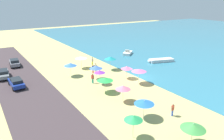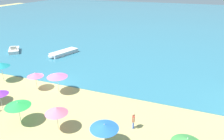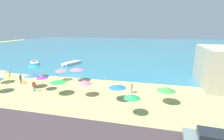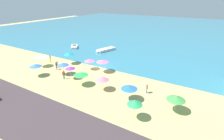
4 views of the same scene
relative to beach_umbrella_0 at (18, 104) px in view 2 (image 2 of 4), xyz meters
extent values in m
plane|color=tan|center=(-2.12, 8.23, -2.01)|extent=(160.00, 160.00, 0.00)
cube|color=teal|center=(-2.12, 63.23, -1.98)|extent=(150.00, 110.00, 0.05)
cylinder|color=#B2B2B7|center=(0.00, 0.00, -1.07)|extent=(0.05, 0.05, 1.87)
cone|color=green|center=(0.00, 0.00, 0.00)|extent=(2.39, 2.39, 0.37)
sphere|color=silver|center=(0.00, 0.00, 0.22)|extent=(0.08, 0.08, 0.08)
cylinder|color=#B2B2B7|center=(-3.10, 6.23, -1.12)|extent=(0.05, 0.05, 1.78)
cone|color=pink|center=(-3.10, 6.23, -0.05)|extent=(2.02, 2.02, 0.45)
sphere|color=silver|center=(-3.10, 6.23, 0.21)|extent=(0.08, 0.08, 0.08)
sphere|color=silver|center=(15.07, 0.53, 0.26)|extent=(0.08, 0.08, 0.08)
cylinder|color=#B2B2B7|center=(-3.27, 0.96, -1.02)|extent=(0.05, 0.05, 1.98)
cylinder|color=#B2B2B7|center=(-8.86, 6.50, -0.93)|extent=(0.05, 0.05, 2.15)
cone|color=teal|center=(-8.86, 6.50, 0.37)|extent=(2.29, 2.29, 0.54)
sphere|color=silver|center=(-8.86, 6.50, 0.67)|extent=(0.08, 0.08, 0.08)
cylinder|color=#B2B2B7|center=(8.81, -0.05, -1.08)|extent=(0.05, 0.05, 1.84)
cone|color=blue|center=(8.81, -0.05, -0.03)|extent=(2.36, 2.36, 0.36)
sphere|color=silver|center=(8.81, -0.05, 0.17)|extent=(0.08, 0.08, 0.08)
cylinder|color=#B2B2B7|center=(3.98, 0.41, -1.10)|extent=(0.05, 0.05, 1.82)
cone|color=pink|center=(3.98, 0.41, 0.03)|extent=(2.07, 2.07, 0.55)
sphere|color=silver|center=(3.98, 0.41, 0.34)|extent=(0.08, 0.08, 0.08)
cylinder|color=#B2B2B7|center=(-0.04, 6.47, -0.94)|extent=(0.05, 0.05, 2.12)
cone|color=pink|center=(-0.04, 6.47, 0.26)|extent=(2.46, 2.46, 0.39)
sphere|color=silver|center=(-0.04, 6.47, 0.49)|extent=(0.08, 0.08, 0.08)
cylinder|color=blue|center=(10.31, 3.19, -1.63)|extent=(0.14, 0.14, 0.76)
cylinder|color=blue|center=(10.36, 3.01, -1.63)|extent=(0.14, 0.14, 0.76)
cube|color=#BD3F30|center=(10.34, 3.10, -0.95)|extent=(0.31, 0.41, 0.60)
sphere|color=tan|center=(10.34, 3.10, -0.52)|extent=(0.22, 0.22, 0.22)
cylinder|color=tan|center=(10.27, 3.33, -1.00)|extent=(0.09, 0.09, 0.54)
cylinder|color=tan|center=(10.40, 2.87, -1.00)|extent=(0.09, 0.09, 0.54)
cube|color=silver|center=(-7.34, 18.98, -1.67)|extent=(3.32, 5.65, 0.58)
cube|color=silver|center=(-8.24, 16.24, -1.61)|extent=(1.06, 0.72, 0.35)
cube|color=silver|center=(-7.34, 18.98, -1.34)|extent=(3.39, 5.68, 0.08)
cube|color=silver|center=(-16.89, 16.80, -1.69)|extent=(3.67, 3.88, 0.52)
cube|color=silver|center=(-18.21, 18.34, -1.64)|extent=(1.00, 0.95, 0.31)
cube|color=silver|center=(-16.89, 16.80, -1.39)|extent=(3.73, 3.93, 0.08)
cube|color=#B2AD9E|center=(-16.65, 16.52, -1.10)|extent=(1.16, 1.11, 0.67)
camera|label=1|loc=(25.85, -15.45, 11.27)|focal=35.00mm
camera|label=2|loc=(14.54, -13.09, 10.81)|focal=35.00mm
camera|label=3|loc=(13.34, -21.43, 7.77)|focal=28.00mm
camera|label=4|loc=(17.87, -19.81, 11.70)|focal=28.00mm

